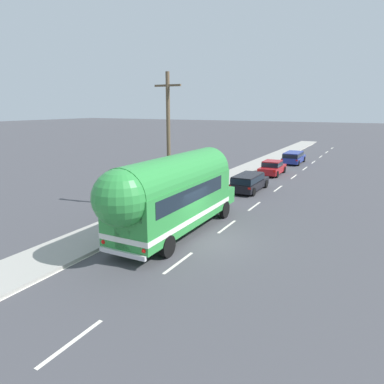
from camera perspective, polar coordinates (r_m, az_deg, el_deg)
ground_plane at (r=17.74m, az=2.56°, el=-7.84°), size 300.00×300.00×0.00m
lane_markings at (r=30.42m, az=8.68°, el=1.09°), size 3.99×80.00×0.01m
sidewalk_slab at (r=28.53m, az=1.79°, el=0.57°), size 2.75×90.00×0.15m
utility_pole at (r=22.29m, az=-3.79°, el=8.24°), size 1.80×0.24×8.50m
painted_bus at (r=17.68m, az=-3.40°, el=-0.09°), size 2.65×11.01×4.12m
car_lead at (r=28.13m, az=9.10°, el=1.71°), size 1.88×4.60×1.37m
car_second at (r=35.62m, az=12.75°, el=3.90°), size 1.93×4.35×1.37m
car_third at (r=43.24m, az=15.95°, el=5.45°), size 2.03×4.83×1.37m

